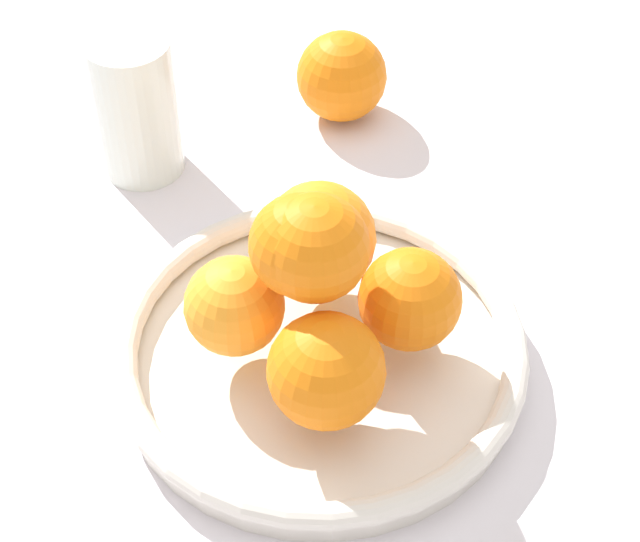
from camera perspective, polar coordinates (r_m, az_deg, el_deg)
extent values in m
plane|color=silver|center=(0.79, 0.00, -5.11)|extent=(4.00, 4.00, 0.00)
cylinder|color=silver|center=(0.79, 0.00, -4.77)|extent=(0.29, 0.29, 0.01)
torus|color=silver|center=(0.77, 0.00, -3.98)|extent=(0.30, 0.30, 0.02)
sphere|color=orange|center=(0.77, -0.05, 1.77)|extent=(0.08, 0.08, 0.08)
sphere|color=orange|center=(0.74, -4.59, -1.87)|extent=(0.07, 0.07, 0.07)
sphere|color=orange|center=(0.70, 0.34, -5.34)|extent=(0.08, 0.08, 0.08)
sphere|color=orange|center=(0.74, 4.82, -1.52)|extent=(0.07, 0.07, 0.07)
sphere|color=orange|center=(0.69, -0.30, 1.25)|extent=(0.07, 0.07, 0.07)
sphere|color=orange|center=(0.69, -1.07, 1.50)|extent=(0.07, 0.07, 0.07)
sphere|color=orange|center=(0.99, 1.17, 10.34)|extent=(0.08, 0.08, 0.08)
cylinder|color=silver|center=(0.92, -9.78, 8.62)|extent=(0.07, 0.07, 0.13)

